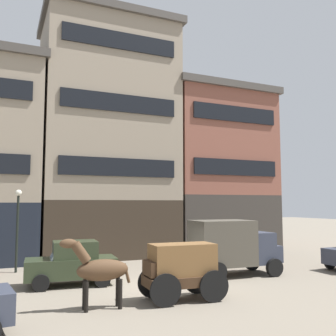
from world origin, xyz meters
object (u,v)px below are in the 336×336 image
(cargo_wagon, at_px, (181,267))
(sedan_parked_curb, at_px, (72,263))
(streetlamp_curbside, at_px, (18,218))
(draft_horse, at_px, (100,270))
(delivery_truck_near, at_px, (233,245))

(cargo_wagon, distance_m, sedan_parked_curb, 5.17)
(cargo_wagon, height_order, streetlamp_curbside, streetlamp_curbside)
(draft_horse, bearing_deg, cargo_wagon, -0.05)
(sedan_parked_curb, bearing_deg, cargo_wagon, -52.25)
(draft_horse, xyz_separation_m, streetlamp_curbside, (-2.26, 8.19, 1.40))
(draft_horse, xyz_separation_m, sedan_parked_curb, (-0.21, 4.08, -0.36))
(cargo_wagon, distance_m, draft_horse, 2.95)
(streetlamp_curbside, bearing_deg, cargo_wagon, -57.53)
(cargo_wagon, bearing_deg, streetlamp_curbside, 122.47)
(draft_horse, bearing_deg, delivery_truck_near, 23.74)
(delivery_truck_near, relative_size, streetlamp_curbside, 1.07)
(cargo_wagon, height_order, sedan_parked_curb, cargo_wagon)
(delivery_truck_near, bearing_deg, cargo_wagon, -143.34)
(draft_horse, xyz_separation_m, delivery_truck_near, (7.22, 3.17, 0.15))
(streetlamp_curbside, bearing_deg, sedan_parked_curb, -63.48)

